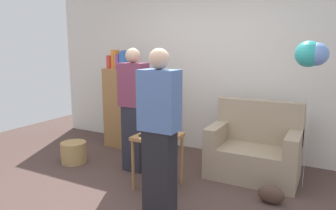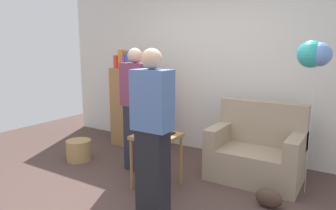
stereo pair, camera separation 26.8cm
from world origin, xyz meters
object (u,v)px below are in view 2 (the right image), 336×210
(person_holding_cake, at_px, (152,135))
(wicker_basket, at_px, (79,150))
(person_blowing_candles, at_px, (136,109))
(handbag, at_px, (269,198))
(couch, at_px, (256,152))
(side_table, at_px, (157,143))
(birthday_cake, at_px, (156,130))
(bookshelf, at_px, (135,106))
(balloon_bunch, at_px, (314,54))

(person_holding_cake, height_order, wicker_basket, person_holding_cake)
(person_blowing_candles, bearing_deg, handbag, -15.13)
(couch, bearing_deg, person_blowing_candles, -159.01)
(couch, relative_size, wicker_basket, 3.06)
(side_table, relative_size, handbag, 2.28)
(person_holding_cake, xyz_separation_m, handbag, (0.90, 0.79, -0.73))
(birthday_cake, bearing_deg, handbag, 9.69)
(bookshelf, height_order, wicker_basket, bookshelf)
(couch, xyz_separation_m, birthday_cake, (-0.92, -0.86, 0.35))
(person_holding_cake, xyz_separation_m, balloon_bunch, (1.15, 1.34, 0.73))
(wicker_basket, relative_size, balloon_bunch, 0.21)
(birthday_cake, distance_m, wicker_basket, 1.57)
(side_table, relative_size, person_holding_cake, 0.39)
(wicker_basket, bearing_deg, handbag, 2.14)
(wicker_basket, relative_size, handbag, 1.29)
(person_blowing_candles, relative_size, balloon_bunch, 0.95)
(balloon_bunch, bearing_deg, bookshelf, 172.86)
(person_holding_cake, height_order, balloon_bunch, balloon_bunch)
(person_blowing_candles, height_order, handbag, person_blowing_candles)
(couch, relative_size, handbag, 3.93)
(side_table, distance_m, birthday_cake, 0.15)
(couch, bearing_deg, balloon_bunch, -10.07)
(side_table, distance_m, balloon_bunch, 1.97)
(couch, bearing_deg, side_table, -136.94)
(person_blowing_candles, bearing_deg, bookshelf, 116.78)
(balloon_bunch, bearing_deg, side_table, -153.28)
(balloon_bunch, bearing_deg, handbag, -114.52)
(side_table, bearing_deg, balloon_bunch, 26.72)
(side_table, height_order, balloon_bunch, balloon_bunch)
(side_table, relative_size, birthday_cake, 2.00)
(side_table, distance_m, wicker_basket, 1.52)
(birthday_cake, distance_m, balloon_bunch, 1.90)
(side_table, xyz_separation_m, handbag, (1.26, 0.21, -0.44))
(person_blowing_candles, bearing_deg, person_holding_cake, -57.10)
(side_table, bearing_deg, wicker_basket, 175.59)
(couch, bearing_deg, wicker_basket, -162.58)
(side_table, bearing_deg, couch, 43.06)
(couch, xyz_separation_m, wicker_basket, (-2.39, -0.75, -0.19))
(birthday_cake, xyz_separation_m, wicker_basket, (-1.47, 0.11, -0.54))
(person_holding_cake, distance_m, wicker_basket, 2.06)
(side_table, xyz_separation_m, wicker_basket, (-1.47, 0.11, -0.39))
(bookshelf, distance_m, balloon_bunch, 2.85)
(side_table, xyz_separation_m, person_holding_cake, (0.35, -0.58, 0.29))
(bookshelf, distance_m, person_blowing_candles, 1.03)
(side_table, height_order, birthday_cake, birthday_cake)
(bookshelf, bearing_deg, person_holding_cake, -47.50)
(wicker_basket, bearing_deg, couch, 17.42)
(couch, relative_size, person_holding_cake, 0.67)
(bookshelf, xyz_separation_m, handbag, (2.44, -0.88, -0.58))
(birthday_cake, bearing_deg, person_holding_cake, -58.62)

